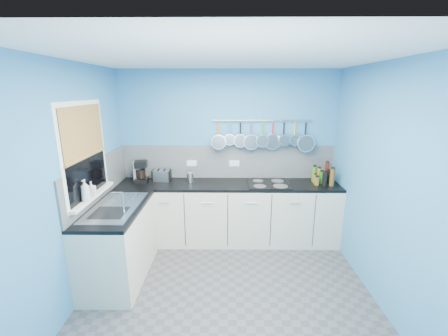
{
  "coord_description": "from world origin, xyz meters",
  "views": [
    {
      "loc": [
        -0.01,
        -2.82,
        2.21
      ],
      "look_at": [
        -0.05,
        0.75,
        1.25
      ],
      "focal_mm": 23.39,
      "sensor_mm": 36.0,
      "label": 1
    }
  ],
  "objects_px": {
    "coffee_maker": "(141,172)",
    "toaster": "(162,175)",
    "paper_towel": "(138,172)",
    "soap_bottle_b": "(92,189)",
    "canister": "(190,177)",
    "hob": "(269,184)",
    "soap_bottle_a": "(85,190)"
  },
  "relations": [
    {
      "from": "soap_bottle_b",
      "to": "canister",
      "type": "height_order",
      "value": "soap_bottle_b"
    },
    {
      "from": "soap_bottle_b",
      "to": "canister",
      "type": "distance_m",
      "value": 1.43
    },
    {
      "from": "paper_towel",
      "to": "canister",
      "type": "bearing_deg",
      "value": 1.05
    },
    {
      "from": "toaster",
      "to": "canister",
      "type": "bearing_deg",
      "value": 5.51
    },
    {
      "from": "toaster",
      "to": "soap_bottle_a",
      "type": "bearing_deg",
      "value": -105.41
    },
    {
      "from": "toaster",
      "to": "canister",
      "type": "xyz_separation_m",
      "value": [
        0.43,
        -0.03,
        -0.01
      ]
    },
    {
      "from": "canister",
      "to": "toaster",
      "type": "bearing_deg",
      "value": 176.39
    },
    {
      "from": "toaster",
      "to": "canister",
      "type": "height_order",
      "value": "toaster"
    },
    {
      "from": "soap_bottle_a",
      "to": "paper_towel",
      "type": "distance_m",
      "value": 1.19
    },
    {
      "from": "soap_bottle_a",
      "to": "canister",
      "type": "relative_size",
      "value": 1.8
    },
    {
      "from": "soap_bottle_a",
      "to": "coffee_maker",
      "type": "xyz_separation_m",
      "value": [
        0.27,
        1.13,
        -0.11
      ]
    },
    {
      "from": "paper_towel",
      "to": "toaster",
      "type": "relative_size",
      "value": 1.18
    },
    {
      "from": "soap_bottle_b",
      "to": "canister",
      "type": "xyz_separation_m",
      "value": [
        0.97,
        1.04,
        -0.17
      ]
    },
    {
      "from": "toaster",
      "to": "coffee_maker",
      "type": "bearing_deg",
      "value": -156.44
    },
    {
      "from": "soap_bottle_b",
      "to": "paper_towel",
      "type": "height_order",
      "value": "soap_bottle_b"
    },
    {
      "from": "soap_bottle_a",
      "to": "hob",
      "type": "height_order",
      "value": "soap_bottle_a"
    },
    {
      "from": "paper_towel",
      "to": "soap_bottle_a",
      "type": "bearing_deg",
      "value": -100.23
    },
    {
      "from": "coffee_maker",
      "to": "hob",
      "type": "height_order",
      "value": "coffee_maker"
    },
    {
      "from": "soap_bottle_b",
      "to": "coffee_maker",
      "type": "relative_size",
      "value": 0.54
    },
    {
      "from": "coffee_maker",
      "to": "toaster",
      "type": "bearing_deg",
      "value": 8.14
    },
    {
      "from": "soap_bottle_a",
      "to": "toaster",
      "type": "distance_m",
      "value": 1.34
    },
    {
      "from": "paper_towel",
      "to": "coffee_maker",
      "type": "distance_m",
      "value": 0.07
    },
    {
      "from": "soap_bottle_a",
      "to": "hob",
      "type": "bearing_deg",
      "value": 26.43
    },
    {
      "from": "soap_bottle_a",
      "to": "canister",
      "type": "xyz_separation_m",
      "value": [
        0.97,
        1.18,
        -0.2
      ]
    },
    {
      "from": "soap_bottle_b",
      "to": "toaster",
      "type": "relative_size",
      "value": 0.68
    },
    {
      "from": "coffee_maker",
      "to": "hob",
      "type": "bearing_deg",
      "value": -8.69
    },
    {
      "from": "coffee_maker",
      "to": "canister",
      "type": "xyz_separation_m",
      "value": [
        0.71,
        0.05,
        -0.09
      ]
    },
    {
      "from": "soap_bottle_a",
      "to": "toaster",
      "type": "xyz_separation_m",
      "value": [
        0.55,
        1.2,
        -0.19
      ]
    },
    {
      "from": "soap_bottle_b",
      "to": "toaster",
      "type": "distance_m",
      "value": 1.21
    },
    {
      "from": "paper_towel",
      "to": "hob",
      "type": "distance_m",
      "value": 1.92
    },
    {
      "from": "paper_towel",
      "to": "coffee_maker",
      "type": "relative_size",
      "value": 0.95
    },
    {
      "from": "hob",
      "to": "soap_bottle_b",
      "type": "bearing_deg",
      "value": -156.73
    }
  ]
}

